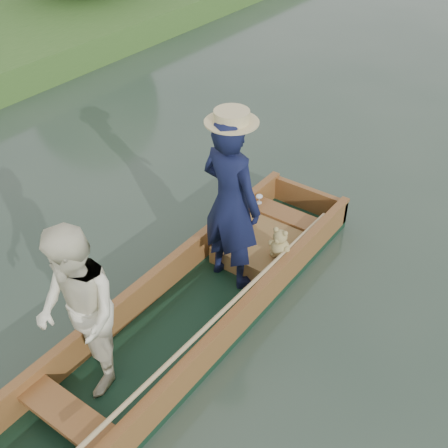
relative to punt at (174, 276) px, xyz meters
The scene contains 2 objects.
ground 0.70m from the punt, 40.32° to the left, with size 120.00×120.00×0.00m, color #283D30.
punt is the anchor object (origin of this frame).
Camera 1 is at (2.67, -3.09, 4.35)m, focal length 45.00 mm.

